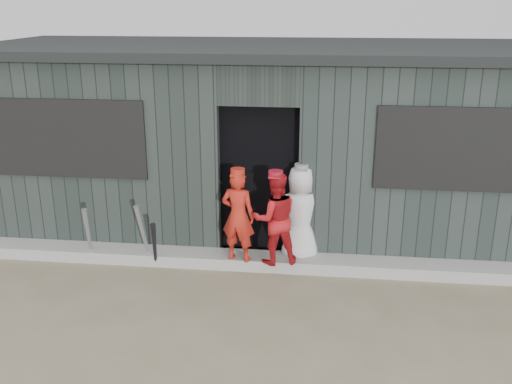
# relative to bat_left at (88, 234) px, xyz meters

# --- Properties ---
(ground) EXTENTS (80.00, 80.00, 0.00)m
(ground) POSITION_rel_bat_left_xyz_m (2.13, -1.69, -0.39)
(ground) COLOR #6E634C
(ground) RESTS_ON ground
(curb) EXTENTS (8.00, 0.36, 0.15)m
(curb) POSITION_rel_bat_left_xyz_m (2.13, 0.13, -0.31)
(curb) COLOR #969591
(curb) RESTS_ON ground
(bat_left) EXTENTS (0.15, 0.32, 0.78)m
(bat_left) POSITION_rel_bat_left_xyz_m (0.00, 0.00, 0.00)
(bat_left) COLOR gray
(bat_left) RESTS_ON ground
(bat_mid) EXTENTS (0.14, 0.30, 0.85)m
(bat_mid) POSITION_rel_bat_left_xyz_m (0.72, 0.00, 0.03)
(bat_mid) COLOR gray
(bat_mid) RESTS_ON ground
(bat_right) EXTENTS (0.15, 0.33, 0.68)m
(bat_right) POSITION_rel_bat_left_xyz_m (0.90, -0.13, -0.05)
(bat_right) COLOR black
(bat_right) RESTS_ON ground
(player_red_left) EXTENTS (0.47, 0.35, 1.15)m
(player_red_left) POSITION_rel_bat_left_xyz_m (1.92, -0.00, 0.33)
(player_red_left) COLOR red
(player_red_left) RESTS_ON curb
(player_red_right) EXTENTS (0.65, 0.57, 1.14)m
(player_red_right) POSITION_rel_bat_left_xyz_m (2.37, -0.02, 0.33)
(player_red_right) COLOR #B1151B
(player_red_right) RESTS_ON curb
(player_grey_back) EXTENTS (0.69, 0.50, 1.29)m
(player_grey_back) POSITION_rel_bat_left_xyz_m (2.66, 0.32, 0.25)
(player_grey_back) COLOR silver
(player_grey_back) RESTS_ON ground
(dugout) EXTENTS (8.30, 3.30, 2.62)m
(dugout) POSITION_rel_bat_left_xyz_m (2.13, 1.82, 0.90)
(dugout) COLOR black
(dugout) RESTS_ON ground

